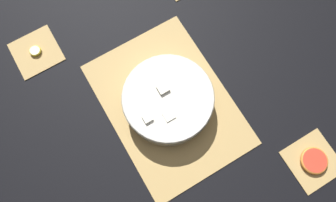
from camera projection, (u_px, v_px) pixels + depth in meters
ground_plane at (168, 104)px, 0.99m from camera, size 6.00×6.00×0.00m
bamboo_mat_center at (168, 104)px, 0.99m from camera, size 0.49×0.35×0.01m
coaster_mat_near_left at (313, 161)px, 0.94m from camera, size 0.14×0.14×0.01m
coaster_mat_far_right at (36, 52)px, 1.03m from camera, size 0.14×0.14×0.01m
fruit_salad_bowl at (168, 100)px, 0.95m from camera, size 0.26×0.26×0.08m
banana_coin_single at (35, 51)px, 1.03m from camera, size 0.04×0.04×0.01m
grapefruit_slice at (314, 161)px, 0.93m from camera, size 0.08×0.08×0.01m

